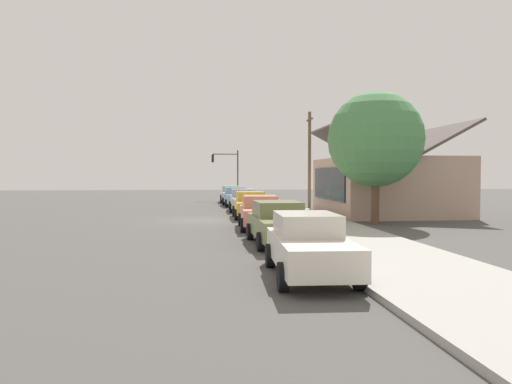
% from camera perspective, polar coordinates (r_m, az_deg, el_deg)
% --- Properties ---
extents(ground_plane, '(120.00, 120.00, 0.00)m').
position_cam_1_polar(ground_plane, '(28.43, -6.12, -3.27)').
color(ground_plane, '#4C4947').
extents(sidewalk_curb, '(60.00, 4.20, 0.16)m').
position_cam_1_polar(sidewalk_curb, '(28.98, 5.04, -3.01)').
color(sidewalk_curb, '#A3A099').
rests_on(sidewalk_curb, ground).
extents(car_seafoam, '(4.94, 2.11, 1.59)m').
position_cam_1_polar(car_seafoam, '(46.99, -2.97, -0.22)').
color(car_seafoam, '#9ED1BC').
rests_on(car_seafoam, ground).
extents(car_skyblue, '(4.89, 2.17, 1.59)m').
position_cam_1_polar(car_skyblue, '(41.25, -2.38, -0.51)').
color(car_skyblue, '#8CB7E0').
rests_on(car_skyblue, ground).
extents(car_silver, '(4.79, 2.15, 1.59)m').
position_cam_1_polar(car_silver, '(35.32, -1.49, -0.92)').
color(car_silver, silver).
rests_on(car_silver, ground).
extents(car_mustard, '(4.64, 2.14, 1.59)m').
position_cam_1_polar(car_mustard, '(29.62, -0.66, -1.47)').
color(car_mustard, gold).
rests_on(car_mustard, ground).
extents(car_coral, '(4.71, 2.19, 1.59)m').
position_cam_1_polar(car_coral, '(23.68, 0.52, -2.33)').
color(car_coral, '#EA8C75').
rests_on(car_coral, ground).
extents(car_olive, '(4.89, 2.15, 1.59)m').
position_cam_1_polar(car_olive, '(18.33, 2.67, -3.57)').
color(car_olive, olive).
rests_on(car_olive, ground).
extents(car_ivory, '(4.76, 2.08, 1.59)m').
position_cam_1_polar(car_ivory, '(12.57, 6.16, -6.12)').
color(car_ivory, silver).
rests_on(car_ivory, ground).
extents(storefront_building, '(9.91, 7.98, 5.88)m').
position_cam_1_polar(storefront_building, '(33.43, 14.87, 0.89)').
color(storefront_building, tan).
rests_on(storefront_building, ground).
extents(shade_tree, '(5.00, 5.00, 6.98)m').
position_cam_1_polar(shade_tree, '(26.55, 13.75, 5.96)').
color(shade_tree, brown).
rests_on(shade_tree, ground).
extents(traffic_light_main, '(0.37, 2.79, 5.20)m').
position_cam_1_polar(traffic_light_main, '(51.06, -3.33, 2.95)').
color(traffic_light_main, '#383833').
rests_on(traffic_light_main, ground).
extents(utility_pole_wooden, '(1.80, 0.24, 7.50)m').
position_cam_1_polar(utility_pole_wooden, '(38.23, 6.25, 3.95)').
color(utility_pole_wooden, brown).
rests_on(utility_pole_wooden, ground).
extents(fire_hydrant_red, '(0.22, 0.22, 0.71)m').
position_cam_1_polar(fire_hydrant_red, '(39.47, -0.04, -1.09)').
color(fire_hydrant_red, red).
rests_on(fire_hydrant_red, sidewalk_curb).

